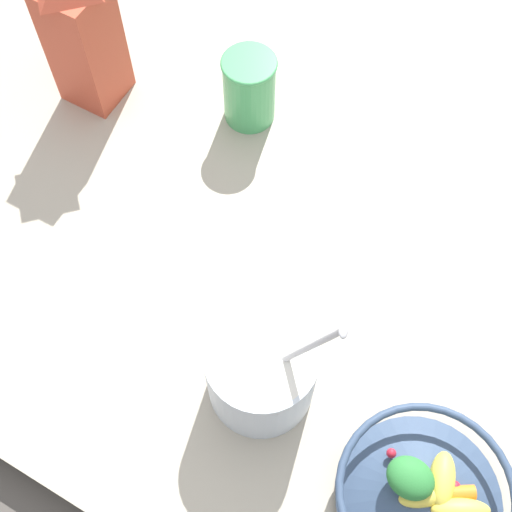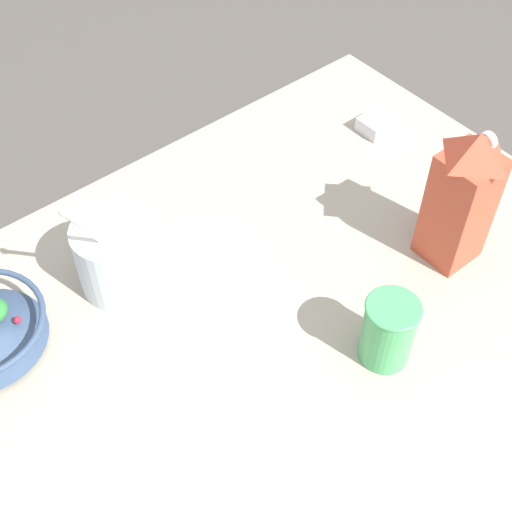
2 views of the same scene
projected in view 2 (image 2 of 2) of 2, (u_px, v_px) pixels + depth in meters
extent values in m
plane|color=#4C4742|center=(340.00, 377.00, 1.13)|extent=(6.00, 6.00, 0.00)
cube|color=#B2A893|center=(341.00, 369.00, 1.11)|extent=(1.18, 1.18, 0.05)
sphere|color=red|center=(17.00, 320.00, 1.10)|extent=(0.01, 0.01, 0.01)
cube|color=#CC4C33|center=(458.00, 208.00, 1.16)|extent=(0.09, 0.09, 0.21)
pyramid|color=#CC4C33|center=(477.00, 147.00, 1.07)|extent=(0.09, 0.09, 0.05)
cylinder|color=white|center=(487.00, 141.00, 1.08)|extent=(0.03, 0.01, 0.03)
cylinder|color=silver|center=(118.00, 256.00, 1.15)|extent=(0.14, 0.14, 0.13)
cylinder|color=white|center=(113.00, 234.00, 1.12)|extent=(0.13, 0.13, 0.02)
cylinder|color=silver|center=(93.00, 235.00, 1.06)|extent=(0.04, 0.09, 0.17)
ellipsoid|color=silver|center=(64.00, 213.00, 0.98)|extent=(0.02, 0.02, 0.01)
cylinder|color=#4CB266|center=(388.00, 331.00, 1.06)|extent=(0.08, 0.08, 0.12)
torus|color=#4CB266|center=(394.00, 308.00, 1.02)|extent=(0.08, 0.08, 0.01)
cube|color=silver|center=(375.00, 125.00, 1.45)|extent=(0.06, 0.06, 0.03)
cube|color=brown|center=(375.00, 127.00, 1.45)|extent=(0.05, 0.05, 0.02)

